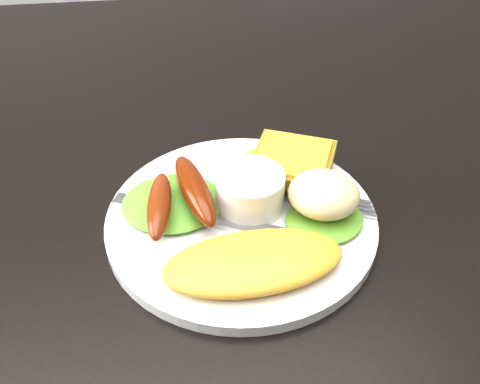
% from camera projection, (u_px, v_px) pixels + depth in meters
% --- Properties ---
extents(dining_table, '(1.20, 0.80, 0.04)m').
position_uv_depth(dining_table, '(319.00, 133.00, 0.67)').
color(dining_table, black).
rests_on(dining_table, ground).
extents(dining_chair, '(0.47, 0.47, 0.05)m').
position_uv_depth(dining_chair, '(348.00, 50.00, 1.46)').
color(dining_chair, '#A08054').
rests_on(dining_chair, ground).
extents(plate, '(0.25, 0.25, 0.01)m').
position_uv_depth(plate, '(241.00, 220.00, 0.52)').
color(plate, white).
rests_on(plate, dining_table).
extents(lettuce_left, '(0.10, 0.09, 0.01)m').
position_uv_depth(lettuce_left, '(173.00, 203.00, 0.52)').
color(lettuce_left, '#26881B').
rests_on(lettuce_left, plate).
extents(lettuce_right, '(0.09, 0.08, 0.01)m').
position_uv_depth(lettuce_right, '(324.00, 219.00, 0.51)').
color(lettuce_right, '#488317').
rests_on(lettuce_right, plate).
extents(omelette, '(0.16, 0.08, 0.02)m').
position_uv_depth(omelette, '(253.00, 262.00, 0.46)').
color(omelette, yellow).
rests_on(omelette, plate).
extents(sausage_a, '(0.03, 0.09, 0.02)m').
position_uv_depth(sausage_a, '(159.00, 205.00, 0.49)').
color(sausage_a, maroon).
rests_on(sausage_a, lettuce_left).
extents(sausage_b, '(0.05, 0.11, 0.03)m').
position_uv_depth(sausage_b, '(195.00, 190.00, 0.51)').
color(sausage_b, '#5E2107').
rests_on(sausage_b, lettuce_left).
extents(ramekin, '(0.07, 0.07, 0.04)m').
position_uv_depth(ramekin, '(250.00, 191.00, 0.51)').
color(ramekin, white).
rests_on(ramekin, plate).
extents(toast_a, '(0.09, 0.09, 0.01)m').
position_uv_depth(toast_a, '(271.00, 170.00, 0.56)').
color(toast_a, brown).
rests_on(toast_a, plate).
extents(toast_b, '(0.10, 0.10, 0.01)m').
position_uv_depth(toast_b, '(293.00, 161.00, 0.55)').
color(toast_b, olive).
rests_on(toast_b, toast_a).
extents(potato_salad, '(0.08, 0.08, 0.03)m').
position_uv_depth(potato_salad, '(324.00, 194.00, 0.50)').
color(potato_salad, '#F9EFBA').
rests_on(potato_salad, lettuce_right).
extents(fork, '(0.17, 0.09, 0.00)m').
position_uv_depth(fork, '(207.00, 218.00, 0.51)').
color(fork, '#ADAFB7').
rests_on(fork, plate).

